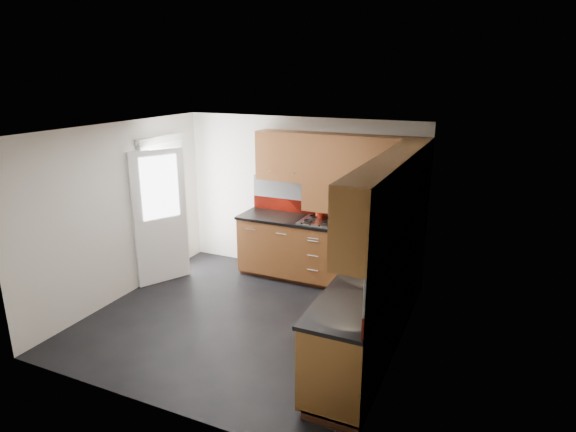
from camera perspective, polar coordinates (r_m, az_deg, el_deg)
The scene contains 14 objects.
room at distance 5.71m, azimuth -5.49°, elevation 1.16°, with size 4.00×3.80×2.64m.
base_cabinets at distance 6.29m, azimuth 6.63°, elevation -7.67°, with size 2.70×3.20×0.95m.
countertop at distance 6.10m, azimuth 6.62°, elevation -3.57°, with size 2.72×3.22×0.04m.
backsplash at distance 6.16m, azimuth 9.32°, elevation -0.65°, with size 2.70×3.20×0.54m.
upper_cabinets at distance 5.87m, azimuth 8.79°, elevation 4.87°, with size 2.50×3.20×0.72m.
extractor_hood at distance 7.02m, azimuth 4.38°, elevation 2.28°, with size 0.60×0.33×0.40m, color brown.
glass_cabinet at distance 6.04m, azimuth 13.95°, elevation 5.15°, with size 0.32×0.80×0.66m.
back_door at distance 7.41m, azimuth -14.54°, elevation 0.57°, with size 0.42×1.19×2.04m.
gas_hob at distance 6.96m, azimuth 3.85°, elevation -0.62°, with size 0.58×0.51×0.04m.
utensil_pot at distance 7.13m, azimuth 3.72°, elevation 0.42°, with size 0.11×0.11×0.39m.
toaster at distance 6.80m, azimuth 10.94°, elevation -0.72°, with size 0.27×0.23×0.17m.
food_processor at distance 5.91m, azimuth 12.41°, elevation -2.77°, with size 0.20×0.20×0.34m.
paper_towel at distance 5.22m, azimuth 10.48°, elevation -5.48°, with size 0.13×0.13×0.27m, color white.
orange_cloth at distance 6.21m, azimuth 12.20°, elevation -3.23°, with size 0.13×0.11×0.01m, color orange.
Camera 1 is at (2.75, -4.77, 3.02)m, focal length 30.00 mm.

